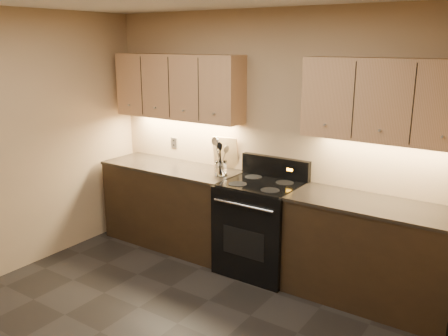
% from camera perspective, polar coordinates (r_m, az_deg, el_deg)
% --- Properties ---
extents(wall_back, '(4.00, 0.04, 2.60)m').
position_cam_1_polar(wall_back, '(4.90, 5.68, 3.35)').
color(wall_back, tan).
rests_on(wall_back, ground).
extents(wall_right, '(0.04, 4.00, 2.60)m').
position_cam_1_polar(wall_right, '(2.45, 24.98, -10.10)').
color(wall_right, tan).
rests_on(wall_right, ground).
extents(counter_left, '(1.62, 0.62, 0.93)m').
position_cam_1_polar(counter_left, '(5.49, -6.24, -4.44)').
color(counter_left, black).
rests_on(counter_left, ground).
extents(counter_right, '(1.46, 0.62, 0.93)m').
position_cam_1_polar(counter_right, '(4.46, 17.10, -9.74)').
color(counter_right, black).
rests_on(counter_right, ground).
extents(stove, '(0.76, 0.68, 1.14)m').
position_cam_1_polar(stove, '(4.83, 4.44, -6.97)').
color(stove, black).
rests_on(stove, ground).
extents(upper_cab_left, '(1.60, 0.30, 0.70)m').
position_cam_1_polar(upper_cab_left, '(5.32, -5.59, 9.71)').
color(upper_cab_left, tan).
rests_on(upper_cab_left, wall_back).
extents(upper_cab_right, '(1.44, 0.30, 0.70)m').
position_cam_1_polar(upper_cab_right, '(4.25, 19.09, 7.67)').
color(upper_cab_right, tan).
rests_on(upper_cab_right, wall_back).
extents(outlet_plate, '(0.08, 0.01, 0.12)m').
position_cam_1_polar(outlet_plate, '(5.65, -6.05, 3.03)').
color(outlet_plate, '#B2B5BA').
rests_on(outlet_plate, wall_back).
extents(utensil_crock, '(0.16, 0.16, 0.15)m').
position_cam_1_polar(utensil_crock, '(4.93, -0.39, -0.08)').
color(utensil_crock, white).
rests_on(utensil_crock, counter_left).
extents(cutting_board, '(0.29, 0.14, 0.36)m').
position_cam_1_polar(cutting_board, '(5.18, 0.18, 1.86)').
color(cutting_board, tan).
rests_on(cutting_board, counter_left).
extents(wooden_spoon, '(0.14, 0.13, 0.31)m').
position_cam_1_polar(wooden_spoon, '(4.91, -0.69, 1.02)').
color(wooden_spoon, tan).
rests_on(wooden_spoon, utensil_crock).
extents(black_spoon, '(0.07, 0.10, 0.34)m').
position_cam_1_polar(black_spoon, '(4.91, -0.33, 1.22)').
color(black_spoon, black).
rests_on(black_spoon, utensil_crock).
extents(black_turner, '(0.12, 0.12, 0.34)m').
position_cam_1_polar(black_turner, '(4.89, -0.45, 1.13)').
color(black_turner, black).
rests_on(black_turner, utensil_crock).
extents(steel_spatula, '(0.20, 0.12, 0.39)m').
position_cam_1_polar(steel_spatula, '(4.88, 0.02, 1.39)').
color(steel_spatula, silver).
rests_on(steel_spatula, utensil_crock).
extents(steel_skimmer, '(0.22, 0.13, 0.39)m').
position_cam_1_polar(steel_skimmer, '(4.87, -0.17, 1.36)').
color(steel_skimmer, silver).
rests_on(steel_skimmer, utensil_crock).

